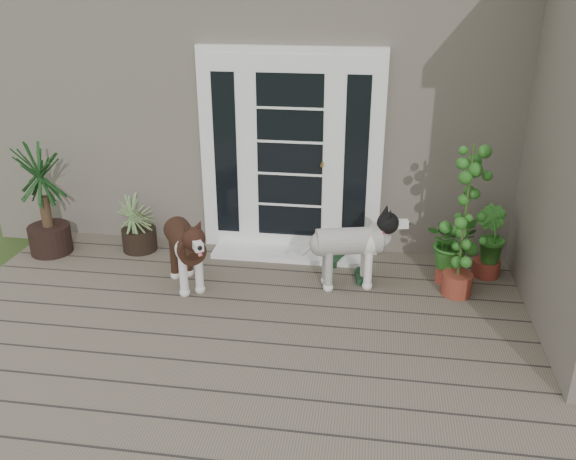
# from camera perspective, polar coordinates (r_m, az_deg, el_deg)

# --- Properties ---
(deck) EXTENTS (6.20, 4.60, 0.12)m
(deck) POSITION_cam_1_polar(r_m,az_deg,el_deg) (4.74, -1.23, -13.67)
(deck) COLOR #6B5B4C
(deck) RESTS_ON ground
(house_main) EXTENTS (7.40, 4.00, 3.10)m
(house_main) POSITION_cam_1_polar(r_m,az_deg,el_deg) (8.13, 3.81, 13.58)
(house_main) COLOR #665E54
(house_main) RESTS_ON ground
(door_unit) EXTENTS (1.90, 0.14, 2.15)m
(door_unit) POSITION_cam_1_polar(r_m,az_deg,el_deg) (6.24, 0.24, 7.30)
(door_unit) COLOR white
(door_unit) RESTS_ON deck
(door_step) EXTENTS (1.60, 0.40, 0.05)m
(door_step) POSITION_cam_1_polar(r_m,az_deg,el_deg) (6.42, -0.03, -2.23)
(door_step) COLOR white
(door_step) RESTS_ON deck
(brindle_dog) EXTENTS (0.75, 0.90, 0.70)m
(brindle_dog) POSITION_cam_1_polar(r_m,az_deg,el_deg) (5.77, -9.78, -2.14)
(brindle_dog) COLOR #371F14
(brindle_dog) RESTS_ON deck
(white_dog) EXTENTS (0.89, 0.55, 0.69)m
(white_dog) POSITION_cam_1_polar(r_m,az_deg,el_deg) (5.71, 5.75, -2.23)
(white_dog) COLOR silver
(white_dog) RESTS_ON deck
(spider_plant) EXTENTS (0.74, 0.74, 0.66)m
(spider_plant) POSITION_cam_1_polar(r_m,az_deg,el_deg) (6.64, -14.14, 0.77)
(spider_plant) COLOR #93A968
(spider_plant) RESTS_ON deck
(yucca) EXTENTS (0.86, 0.86, 1.21)m
(yucca) POSITION_cam_1_polar(r_m,az_deg,el_deg) (6.78, -22.27, 2.68)
(yucca) COLOR black
(yucca) RESTS_ON deck
(herb_a) EXTENTS (0.70, 0.70, 0.64)m
(herb_a) POSITION_cam_1_polar(r_m,az_deg,el_deg) (5.98, 15.21, -2.04)
(herb_a) COLOR #25601B
(herb_a) RESTS_ON deck
(herb_b) EXTENTS (0.48, 0.48, 0.51)m
(herb_b) POSITION_cam_1_polar(r_m,az_deg,el_deg) (6.24, 18.55, -1.98)
(herb_b) COLOR #1B5F1C
(herb_b) RESTS_ON deck
(herb_c) EXTENTS (0.51, 0.51, 0.61)m
(herb_c) POSITION_cam_1_polar(r_m,az_deg,el_deg) (6.46, 22.47, -1.22)
(herb_c) COLOR #265D1A
(herb_c) RESTS_ON deck
(sapling) EXTENTS (0.45, 0.45, 1.51)m
(sapling) POSITION_cam_1_polar(r_m,az_deg,el_deg) (5.59, 16.49, 0.92)
(sapling) COLOR #164F18
(sapling) RESTS_ON deck
(clog_left) EXTENTS (0.17, 0.29, 0.08)m
(clog_left) POSITION_cam_1_polar(r_m,az_deg,el_deg) (5.96, 6.95, -4.40)
(clog_left) COLOR #16371E
(clog_left) RESTS_ON deck
(clog_right) EXTENTS (0.23, 0.33, 0.09)m
(clog_right) POSITION_cam_1_polar(r_m,az_deg,el_deg) (6.28, 4.57, -2.74)
(clog_right) COLOR black
(clog_right) RESTS_ON deck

